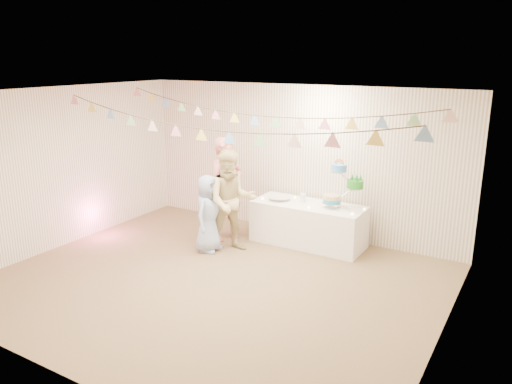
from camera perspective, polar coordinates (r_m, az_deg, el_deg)
The scene contains 24 objects.
floor at distance 7.12m, azimuth -4.76°, elevation -10.22°, with size 6.00×6.00×0.00m, color brown.
ceiling at distance 6.44m, azimuth -5.28°, elevation 11.13°, with size 6.00×6.00×0.00m, color white.
back_wall at distance 8.75m, azimuth 4.59°, elevation 3.66°, with size 6.00×6.00×0.00m, color white.
front_wall at distance 4.97m, azimuth -22.19°, elevation -6.69°, with size 6.00×6.00×0.00m, color white.
left_wall at distance 8.72m, azimuth -21.25°, elevation 2.61°, with size 5.00×5.00×0.00m, color white.
right_wall at distance 5.54m, azimuth 21.15°, elevation -4.32°, with size 5.00×5.00×0.00m, color white.
table at distance 8.38m, azimuth 5.99°, elevation -3.65°, with size 1.87×0.75×0.70m, color white.
cake_stand at distance 8.00m, azimuth 9.86°, elevation 1.05°, with size 0.67×0.39×0.74m, color silver, non-canonical shape.
cake_bottom at distance 8.08m, azimuth 8.62°, elevation -0.86°, with size 0.31×0.31×0.15m, color teal, non-canonical shape.
cake_middle at distance 8.03m, azimuth 11.28°, elevation 0.91°, with size 0.27×0.27×0.22m, color #1E821C, non-canonical shape.
cake_top_tier at distance 7.94m, azimuth 9.46°, elevation 2.84°, with size 0.25×0.25×0.19m, color #4A93E9, non-canonical shape.
platter at distance 8.44m, azimuth 2.71°, elevation -0.54°, with size 0.37×0.37×0.02m, color white.
posy at distance 8.34m, azimuth 5.37°, elevation -0.29°, with size 0.14×0.14×0.16m, color white, non-canonical shape.
person_adult_a at distance 8.45m, azimuth -3.41°, elevation 0.34°, with size 0.64×0.42×1.77m, color #C26B65.
person_adult_b at distance 7.93m, azimuth -2.82°, elevation -1.08°, with size 0.80×0.63×1.66m, color #CFB77F.
person_child at distance 8.00m, azimuth -5.43°, elevation -2.45°, with size 0.62×0.40×1.26m, color #98ACD7.
bunting_back at distance 7.38m, azimuth -0.14°, elevation 9.77°, with size 5.60×1.10×0.40m, color pink, non-canonical shape.
bunting_front at distance 6.31m, azimuth -6.30°, elevation 8.46°, with size 5.60×0.90×0.36m, color #72A5E5, non-canonical shape.
tealight_0 at distance 8.49m, azimuth 0.73°, elevation -0.72°, with size 0.04×0.04×0.03m, color #FFD88C.
tealight_1 at distance 8.57m, azimuth 4.45°, elevation -0.62°, with size 0.04×0.04×0.03m, color #FFD88C.
tealight_2 at distance 8.04m, azimuth 6.04°, elevation -1.75°, with size 0.04×0.04×0.03m, color #FFD88C.
tealight_3 at distance 8.33m, azimuth 8.88°, elevation -1.23°, with size 0.04×0.04×0.03m, color #FFD88C.
tealight_4 at distance 7.82m, azimuth 10.96°, elevation -2.45°, with size 0.04×0.04×0.03m, color #FFD88C.
tealight_5 at distance 8.09m, azimuth 12.30°, elevation -1.91°, with size 0.04×0.04×0.03m, color #FFD88C.
Camera 1 is at (3.78, -5.20, 3.07)m, focal length 35.00 mm.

